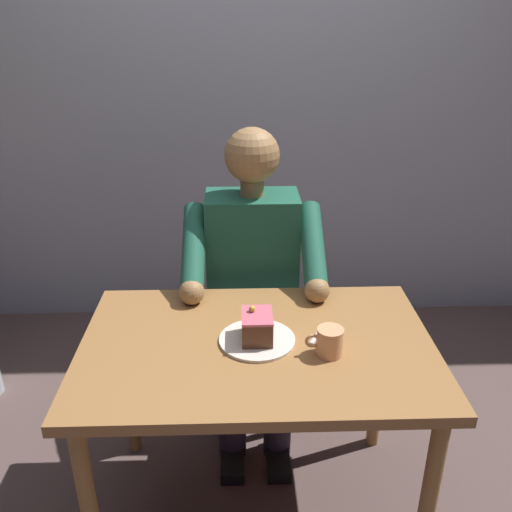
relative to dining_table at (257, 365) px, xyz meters
name	(u,v)px	position (x,y,z in m)	size (l,w,h in m)	color
ground_plane	(257,504)	(0.00, 0.00, -0.62)	(14.00, 14.00, 0.00)	brown
cafe_rear_panel	(247,41)	(0.00, -1.46, 0.88)	(6.40, 0.12, 3.00)	#9BA3AF
dining_table	(257,365)	(0.00, 0.00, 0.00)	(1.10, 0.72, 0.70)	#996839
chair	(252,295)	(0.00, -0.65, -0.11)	(0.42, 0.42, 0.92)	#A26447
seated_person	(253,283)	(0.00, -0.48, 0.04)	(0.53, 0.58, 1.25)	#1E5843
dessert_plate	(257,340)	(0.00, -0.01, 0.09)	(0.24, 0.24, 0.01)	silver
cake_slice	(257,326)	(0.00, -0.01, 0.14)	(0.10, 0.12, 0.11)	brown
coffee_cup	(329,341)	(-0.21, 0.07, 0.13)	(0.11, 0.08, 0.09)	#E59F6B
dessert_spoon	(319,341)	(-0.19, 0.01, 0.09)	(0.06, 0.14, 0.01)	silver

